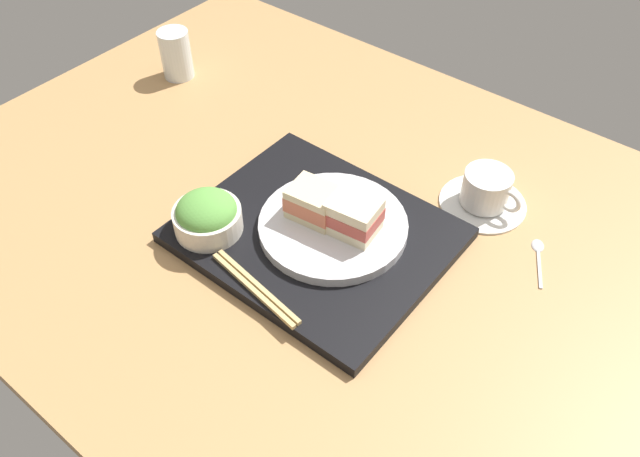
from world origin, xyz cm
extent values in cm
cube|color=tan|center=(0.00, 0.00, -1.50)|extent=(140.00, 100.00, 3.00)
cube|color=black|center=(2.27, -4.43, 0.97)|extent=(39.65, 33.12, 1.93)
cylinder|color=silver|center=(4.13, -2.54, 2.76)|extent=(23.45, 23.45, 1.67)
cube|color=beige|center=(0.75, -3.09, 4.24)|extent=(8.21, 6.90, 1.29)
cube|color=#CC6B4C|center=(0.75, -3.09, 6.24)|extent=(8.46, 6.93, 2.71)
cube|color=beige|center=(0.75, -3.09, 8.24)|extent=(8.21, 6.90, 1.29)
cube|color=beige|center=(7.50, -1.99, 4.49)|extent=(8.21, 6.90, 1.78)
cube|color=#B74C42|center=(7.50, -1.99, 6.50)|extent=(8.39, 7.06, 2.24)
cube|color=beige|center=(7.50, -1.99, 8.52)|extent=(8.21, 6.90, 1.78)
cylinder|color=silver|center=(-11.19, -14.63, 3.90)|extent=(10.72, 10.72, 3.94)
ellipsoid|color=#5B9E42|center=(-11.19, -14.63, 5.87)|extent=(9.47, 9.47, 5.21)
cube|color=tan|center=(2.73, -19.59, 2.28)|extent=(18.05, 3.27, 0.70)
cube|color=tan|center=(2.88, -18.60, 2.28)|extent=(18.05, 3.27, 0.70)
cylinder|color=white|center=(18.98, 19.34, 0.40)|extent=(14.50, 14.50, 0.80)
cylinder|color=white|center=(18.98, 19.34, 3.70)|extent=(7.93, 7.93, 5.80)
cylinder|color=black|center=(18.98, 19.34, 6.20)|extent=(7.30, 7.30, 0.40)
torus|color=white|center=(23.52, 18.78, 3.70)|extent=(4.12, 1.29, 4.05)
cylinder|color=silver|center=(-50.22, 14.51, 5.02)|extent=(6.32, 6.32, 10.05)
cube|color=silver|center=(32.57, 12.42, 0.25)|extent=(4.65, 8.06, 0.50)
ellipsoid|color=silver|center=(30.46, 16.33, 0.40)|extent=(3.09, 3.41, 0.80)
camera|label=1|loc=(46.57, -58.75, 74.44)|focal=36.00mm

